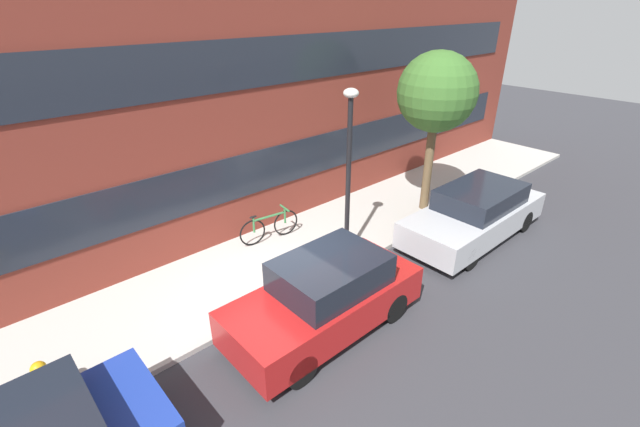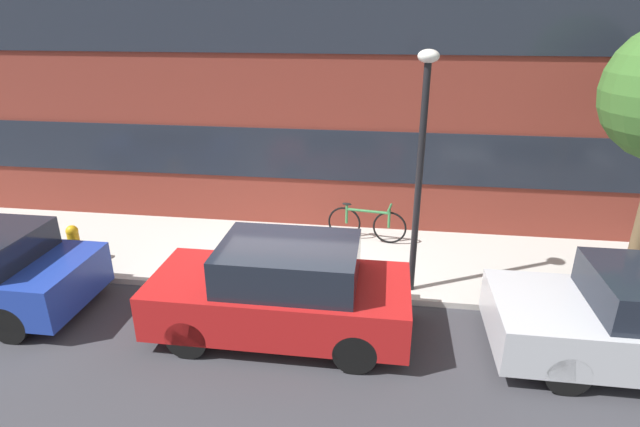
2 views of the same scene
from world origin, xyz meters
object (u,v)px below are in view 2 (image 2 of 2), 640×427
bicycle (367,223)px  lamp_post (421,149)px  parked_car_red (282,291)px  fire_hydrant (74,244)px

bicycle → lamp_post: 2.97m
parked_car_red → lamp_post: bearing=-144.3°
fire_hydrant → bicycle: 5.76m
parked_car_red → fire_hydrant: (-4.39, 1.58, -0.24)m
parked_car_red → lamp_post: (1.97, 1.42, 1.89)m
fire_hydrant → lamp_post: 6.70m
fire_hydrant → lamp_post: bearing=-1.4°
parked_car_red → lamp_post: lamp_post is taller
bicycle → lamp_post: (0.87, -1.90, 2.11)m
fire_hydrant → bicycle: size_ratio=0.46×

